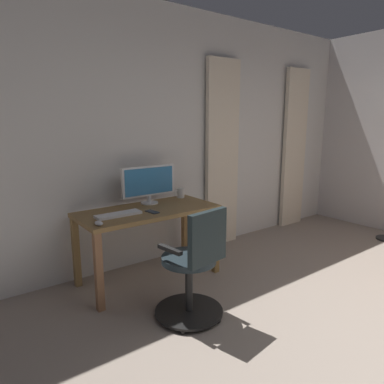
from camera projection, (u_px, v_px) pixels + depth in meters
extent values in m
cube|color=silver|center=(191.00, 136.00, 4.14)|extent=(5.39, 0.10, 2.79)
cube|color=beige|center=(294.00, 149.00, 5.18)|extent=(0.46, 0.06, 2.29)
cube|color=beige|center=(222.00, 155.00, 4.34)|extent=(0.49, 0.06, 2.29)
cube|color=olive|center=(148.00, 211.00, 3.40)|extent=(1.35, 0.64, 0.04)
cube|color=olive|center=(216.00, 241.00, 3.63)|extent=(0.06, 0.06, 0.69)
cube|color=#8D5F40|center=(99.00, 272.00, 2.89)|extent=(0.06, 0.06, 0.69)
cube|color=olive|center=(185.00, 228.00, 4.07)|extent=(0.06, 0.06, 0.69)
cube|color=olive|center=(76.00, 252.00, 3.32)|extent=(0.06, 0.06, 0.69)
cylinder|color=black|center=(189.00, 311.00, 2.87)|extent=(0.56, 0.56, 0.02)
sphere|color=black|center=(210.00, 301.00, 3.05)|extent=(0.05, 0.05, 0.05)
sphere|color=black|center=(176.00, 298.00, 3.10)|extent=(0.05, 0.05, 0.05)
sphere|color=black|center=(158.00, 315.00, 2.83)|extent=(0.05, 0.05, 0.05)
sphere|color=black|center=(183.00, 331.00, 2.63)|extent=(0.05, 0.05, 0.05)
sphere|color=black|center=(218.00, 320.00, 2.76)|extent=(0.05, 0.05, 0.05)
cylinder|color=black|center=(189.00, 287.00, 2.83)|extent=(0.06, 0.06, 0.43)
cylinder|color=#1C282E|center=(189.00, 259.00, 2.78)|extent=(0.50, 0.50, 0.05)
cube|color=black|center=(208.00, 238.00, 2.59)|extent=(0.38, 0.10, 0.41)
cube|color=black|center=(170.00, 250.00, 2.61)|extent=(0.07, 0.24, 0.03)
cube|color=black|center=(206.00, 237.00, 2.89)|extent=(0.07, 0.24, 0.03)
cylinder|color=white|center=(149.00, 203.00, 3.63)|extent=(0.18, 0.18, 0.01)
cylinder|color=white|center=(149.00, 199.00, 3.62)|extent=(0.04, 0.04, 0.07)
cube|color=white|center=(149.00, 181.00, 3.59)|extent=(0.60, 0.03, 0.31)
cube|color=teal|center=(150.00, 181.00, 3.57)|extent=(0.56, 0.01, 0.27)
cube|color=white|center=(118.00, 214.00, 3.16)|extent=(0.42, 0.13, 0.02)
ellipsoid|color=silver|center=(99.00, 223.00, 2.87)|extent=(0.06, 0.10, 0.04)
cube|color=#333338|center=(152.00, 212.00, 3.28)|extent=(0.08, 0.15, 0.01)
cylinder|color=white|center=(181.00, 193.00, 3.89)|extent=(0.09, 0.09, 0.11)
torus|color=white|center=(177.00, 193.00, 3.85)|extent=(0.07, 0.01, 0.07)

